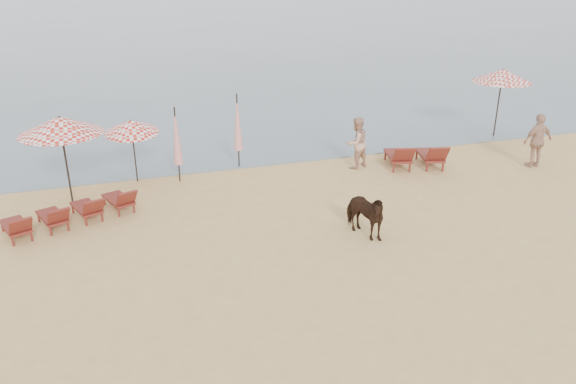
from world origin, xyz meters
name	(u,v)px	position (x,y,z in m)	size (l,w,h in m)	color
ground	(365,339)	(0.00, 0.00, 0.00)	(120.00, 120.00, 0.00)	tan
sea	(133,8)	(0.00, 80.00, 0.00)	(160.00, 140.00, 0.06)	#51606B
lounger_cluster_left	(72,212)	(-5.61, 7.08, 0.38)	(3.70, 2.57, 0.54)	maroon
lounger_cluster_right	(416,155)	(5.71, 8.26, 0.46)	(2.22, 2.17, 0.66)	maroon
umbrella_open_left_a	(60,125)	(-5.69, 8.66, 2.42)	(2.37, 2.37, 2.69)	black
umbrella_open_left_b	(131,126)	(-3.70, 9.86, 1.88)	(1.71, 1.74, 2.18)	black
umbrella_open_right	(502,75)	(10.70, 10.62, 2.51)	(2.29, 2.29, 2.79)	black
umbrella_closed_left	(176,136)	(-2.36, 9.44, 1.55)	(0.31, 0.31, 2.51)	black
umbrella_closed_right	(238,123)	(-0.17, 10.22, 1.61)	(0.32, 0.32, 2.62)	black
cow	(364,214)	(1.77, 4.02, 0.65)	(0.70, 1.53, 1.29)	black
beachgoer_right_a	(356,143)	(3.72, 8.92, 0.91)	(0.88, 0.69, 1.82)	tan
beachgoer_right_b	(538,141)	(9.78, 7.11, 0.96)	(1.12, 0.47, 1.91)	tan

